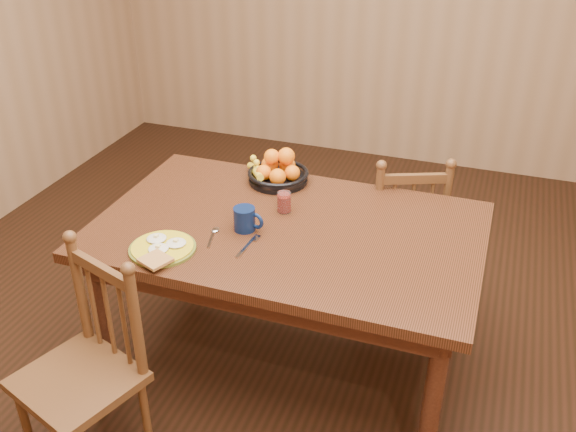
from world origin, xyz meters
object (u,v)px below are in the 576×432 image
(chair_far, at_px, (402,233))
(fruit_bowl, at_px, (277,171))
(chair_near, at_px, (85,371))
(coffee_mug, at_px, (245,219))
(breakfast_plate, at_px, (162,248))
(dining_table, at_px, (288,244))

(chair_far, distance_m, fruit_bowl, 0.74)
(chair_near, xyz_separation_m, coffee_mug, (0.38, 0.66, 0.37))
(breakfast_plate, distance_m, coffee_mug, 0.36)
(fruit_bowl, bearing_deg, chair_near, -107.19)
(fruit_bowl, bearing_deg, coffee_mug, -85.95)
(chair_far, height_order, fruit_bowl, fruit_bowl)
(chair_far, bearing_deg, dining_table, 37.21)
(chair_near, distance_m, breakfast_plate, 0.54)
(chair_near, bearing_deg, coffee_mug, 79.30)
(dining_table, relative_size, breakfast_plate, 5.27)
(chair_far, xyz_separation_m, coffee_mug, (-0.54, -0.74, 0.38))
(dining_table, bearing_deg, chair_near, -125.89)
(dining_table, height_order, coffee_mug, coffee_mug)
(coffee_mug, distance_m, fruit_bowl, 0.47)
(coffee_mug, bearing_deg, chair_far, 53.64)
(chair_far, distance_m, breakfast_plate, 1.31)
(breakfast_plate, relative_size, fruit_bowl, 0.94)
(dining_table, height_order, fruit_bowl, fruit_bowl)
(breakfast_plate, bearing_deg, dining_table, 40.23)
(coffee_mug, height_order, fruit_bowl, fruit_bowl)
(chair_near, xyz_separation_m, fruit_bowl, (0.35, 1.13, 0.37))
(breakfast_plate, height_order, coffee_mug, coffee_mug)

